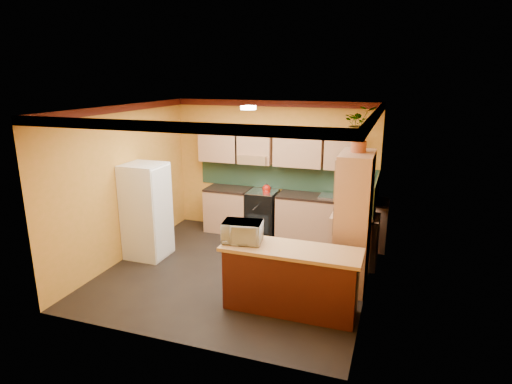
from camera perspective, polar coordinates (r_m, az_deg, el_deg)
room_shell at (r=6.92m, az=-1.74°, el=6.26°), size 4.24×4.24×2.72m
base_cabinets_back at (r=8.59m, az=4.84°, el=-3.31°), size 3.65×0.60×0.88m
countertop_back at (r=8.46m, az=4.91°, el=-0.36°), size 3.65×0.62×0.04m
stove at (r=8.75m, az=0.87°, el=-2.81°), size 0.58×0.58×0.91m
kettle at (r=8.52m, az=1.42°, el=0.51°), size 0.18×0.18×0.18m
sink at (r=8.30m, az=10.11°, el=-0.59°), size 0.48×0.40×0.03m
base_cabinets_right at (r=7.59m, az=12.93°, el=-6.22°), size 0.60×0.80×0.88m
countertop_right at (r=7.44m, az=13.14°, el=-2.92°), size 0.62×0.80×0.04m
fridge at (r=7.83m, az=-14.40°, el=-2.46°), size 0.68×0.66×1.70m
pantry at (r=6.60m, az=12.87°, el=-3.86°), size 0.48×0.90×2.10m
fern_pot at (r=6.38m, az=13.52°, el=5.91°), size 0.22×0.22×0.16m
fern at (r=6.34m, az=13.71°, el=8.86°), size 0.54×0.50×0.50m
breakfast_bar at (r=6.02m, az=4.60°, el=-11.77°), size 1.80×0.55×0.88m
bar_top at (r=5.82m, az=4.70°, el=-7.69°), size 1.90×0.65×0.05m
microwave at (r=5.95m, az=-1.82°, el=-5.33°), size 0.58×0.44×0.30m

